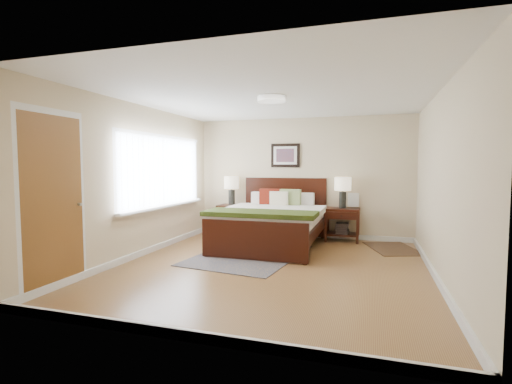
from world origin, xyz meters
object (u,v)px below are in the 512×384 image
(bed, at_px, (272,216))
(lamp_right, at_px, (343,187))
(rug_persian, at_px, (249,255))
(nightstand_right, at_px, (342,221))
(lamp_left, at_px, (232,185))
(nightstand_left, at_px, (231,211))
(armchair, at_px, (223,228))

(bed, relative_size, lamp_right, 3.73)
(bed, distance_m, rug_persian, 1.00)
(nightstand_right, relative_size, lamp_left, 1.09)
(bed, relative_size, rug_persian, 1.04)
(nightstand_right, distance_m, lamp_right, 0.69)
(rug_persian, bearing_deg, nightstand_left, 127.28)
(rug_persian, bearing_deg, armchair, 146.57)
(bed, distance_m, armchair, 0.95)
(lamp_right, height_order, rug_persian, lamp_right)
(nightstand_right, height_order, rug_persian, nightstand_right)
(bed, relative_size, armchair, 3.17)
(bed, bearing_deg, lamp_right, 36.22)
(armchair, xyz_separation_m, rug_persian, (0.72, -0.63, -0.32))
(nightstand_right, distance_m, lamp_left, 2.46)
(nightstand_left, height_order, nightstand_right, nightstand_right)
(bed, height_order, lamp_right, lamp_right)
(nightstand_left, distance_m, rug_persian, 2.01)
(nightstand_left, height_order, armchair, same)
(nightstand_left, height_order, rug_persian, nightstand_left)
(nightstand_right, bearing_deg, bed, -144.17)
(bed, height_order, rug_persian, bed)
(lamp_left, distance_m, armchair, 1.34)
(bed, height_order, nightstand_left, bed)
(lamp_left, distance_m, lamp_right, 2.36)
(bed, distance_m, nightstand_left, 1.44)
(nightstand_left, distance_m, lamp_left, 0.55)
(bed, distance_m, nightstand_right, 1.51)
(nightstand_right, relative_size, armchair, 0.93)
(lamp_right, relative_size, rug_persian, 0.28)
(armchair, bearing_deg, lamp_left, 162.05)
(lamp_left, bearing_deg, lamp_right, 0.00)
(bed, height_order, armchair, bed)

